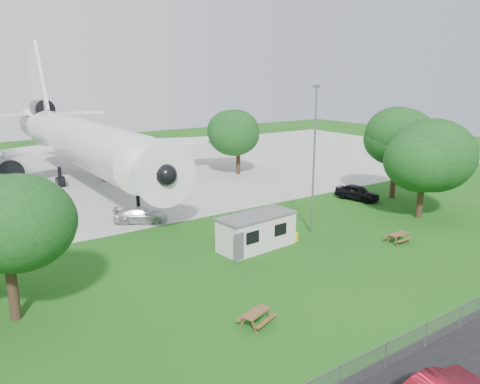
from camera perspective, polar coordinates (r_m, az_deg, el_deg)
ground at (r=30.52m, az=5.33°, el=-10.95°), size 160.00×160.00×0.00m
concrete_apron at (r=63.02m, az=-17.45°, el=1.73°), size 120.00×46.00×0.03m
airliner at (r=59.55m, az=-19.02°, el=6.05°), size 46.36×47.73×17.69m
site_cabin at (r=35.74m, az=2.04°, el=-4.79°), size 6.85×3.21×2.62m
picnic_west at (r=25.84m, az=2.01°, el=-15.87°), size 2.20×2.01×0.76m
picnic_east at (r=39.19m, az=18.71°, el=-5.86°), size 1.86×1.57×0.76m
fence at (r=24.95m, az=20.21°, el=-18.02°), size 58.00×0.04×1.30m
lamp_mast at (r=38.37m, az=8.99°, el=3.62°), size 0.16×0.16×12.00m
tree_west_small at (r=27.05m, az=-26.84°, el=-3.27°), size 6.09×6.09×8.60m
tree_east_front at (r=45.30m, az=21.53°, el=3.85°), size 8.08×8.08×9.61m
tree_east_back at (r=51.68m, az=18.57°, el=6.36°), size 7.35×7.35×10.22m
tree_far_apron at (r=61.39m, az=-0.22°, el=7.13°), size 6.79×6.79×8.76m
car_ne_hatch at (r=50.79m, az=14.08°, el=-0.06°), size 2.88×4.95×1.58m
car_apron_van at (r=42.73m, az=-12.01°, el=-2.78°), size 5.07×3.92×1.37m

